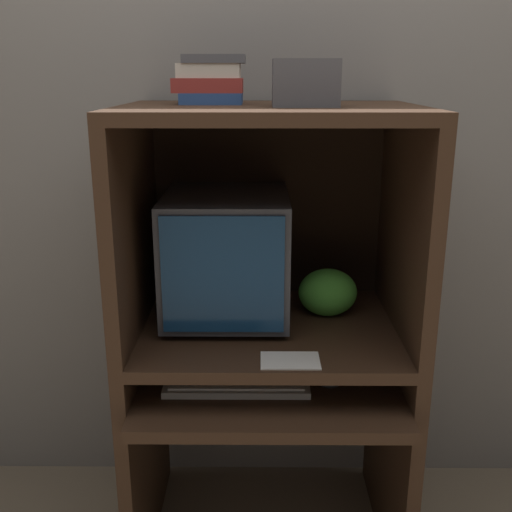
{
  "coord_description": "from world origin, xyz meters",
  "views": [
    {
      "loc": [
        -0.03,
        -1.41,
        1.54
      ],
      "look_at": [
        -0.04,
        0.32,
        1.01
      ],
      "focal_mm": 42.0,
      "sensor_mm": 36.0,
      "label": 1
    }
  ],
  "objects_px": {
    "crt_monitor": "(227,254)",
    "snack_bag": "(328,292)",
    "keyboard": "(237,384)",
    "storage_box": "(305,83)",
    "mouse": "(330,383)",
    "book_stack": "(210,81)"
  },
  "relations": [
    {
      "from": "crt_monitor",
      "to": "book_stack",
      "type": "distance_m",
      "value": 0.53
    },
    {
      "from": "keyboard",
      "to": "snack_bag",
      "type": "bearing_deg",
      "value": 39.37
    },
    {
      "from": "keyboard",
      "to": "storage_box",
      "type": "height_order",
      "value": "storage_box"
    },
    {
      "from": "crt_monitor",
      "to": "mouse",
      "type": "xyz_separation_m",
      "value": [
        0.31,
        -0.22,
        -0.33
      ]
    },
    {
      "from": "book_stack",
      "to": "storage_box",
      "type": "distance_m",
      "value": 0.3
    },
    {
      "from": "crt_monitor",
      "to": "snack_bag",
      "type": "distance_m",
      "value": 0.35
    },
    {
      "from": "crt_monitor",
      "to": "snack_bag",
      "type": "xyz_separation_m",
      "value": [
        0.32,
        0.01,
        -0.13
      ]
    },
    {
      "from": "keyboard",
      "to": "snack_bag",
      "type": "distance_m",
      "value": 0.42
    },
    {
      "from": "mouse",
      "to": "book_stack",
      "type": "height_order",
      "value": "book_stack"
    },
    {
      "from": "crt_monitor",
      "to": "book_stack",
      "type": "xyz_separation_m",
      "value": [
        -0.04,
        0.01,
        0.53
      ]
    },
    {
      "from": "snack_bag",
      "to": "crt_monitor",
      "type": "bearing_deg",
      "value": -178.78
    },
    {
      "from": "snack_bag",
      "to": "storage_box",
      "type": "height_order",
      "value": "storage_box"
    },
    {
      "from": "crt_monitor",
      "to": "storage_box",
      "type": "bearing_deg",
      "value": -30.43
    },
    {
      "from": "crt_monitor",
      "to": "book_stack",
      "type": "relative_size",
      "value": 2.1
    },
    {
      "from": "crt_monitor",
      "to": "keyboard",
      "type": "xyz_separation_m",
      "value": [
        0.04,
        -0.23,
        -0.33
      ]
    },
    {
      "from": "mouse",
      "to": "book_stack",
      "type": "xyz_separation_m",
      "value": [
        -0.35,
        0.23,
        0.86
      ]
    },
    {
      "from": "snack_bag",
      "to": "book_stack",
      "type": "distance_m",
      "value": 0.75
    },
    {
      "from": "book_stack",
      "to": "mouse",
      "type": "bearing_deg",
      "value": -33.23
    },
    {
      "from": "book_stack",
      "to": "snack_bag",
      "type": "bearing_deg",
      "value": 0.04
    },
    {
      "from": "keyboard",
      "to": "snack_bag",
      "type": "height_order",
      "value": "snack_bag"
    },
    {
      "from": "crt_monitor",
      "to": "keyboard",
      "type": "bearing_deg",
      "value": -80.72
    },
    {
      "from": "mouse",
      "to": "snack_bag",
      "type": "xyz_separation_m",
      "value": [
        0.01,
        0.23,
        0.2
      ]
    }
  ]
}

